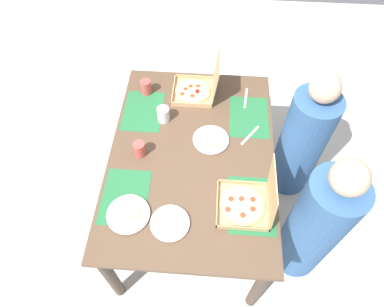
{
  "coord_description": "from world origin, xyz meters",
  "views": [
    {
      "loc": [
        1.21,
        0.09,
        2.47
      ],
      "look_at": [
        0.0,
        0.0,
        0.74
      ],
      "focal_mm": 32.04,
      "sensor_mm": 36.0,
      "label": 1
    }
  ],
  "objects_px": {
    "diner_left_seat": "(302,142)",
    "plate_near_right": "(170,223)",
    "plate_near_left": "(129,214)",
    "plate_middle": "(211,140)",
    "cup_clear_right": "(146,87)",
    "cup_red": "(163,114)",
    "pizza_box_edge_far": "(198,88)",
    "diner_right_seat": "(315,225)",
    "cup_spare": "(140,149)",
    "pizza_box_corner_right": "(249,202)"
  },
  "relations": [
    {
      "from": "plate_near_right",
      "to": "cup_red",
      "type": "distance_m",
      "value": 0.74
    },
    {
      "from": "cup_red",
      "to": "cup_clear_right",
      "type": "bearing_deg",
      "value": -148.01
    },
    {
      "from": "pizza_box_corner_right",
      "to": "cup_red",
      "type": "height_order",
      "value": "pizza_box_corner_right"
    },
    {
      "from": "cup_clear_right",
      "to": "diner_right_seat",
      "type": "height_order",
      "value": "diner_right_seat"
    },
    {
      "from": "cup_red",
      "to": "diner_left_seat",
      "type": "xyz_separation_m",
      "value": [
        -0.07,
        0.97,
        -0.29
      ]
    },
    {
      "from": "cup_clear_right",
      "to": "cup_red",
      "type": "bearing_deg",
      "value": 31.99
    },
    {
      "from": "pizza_box_corner_right",
      "to": "diner_right_seat",
      "type": "height_order",
      "value": "diner_right_seat"
    },
    {
      "from": "cup_red",
      "to": "diner_right_seat",
      "type": "height_order",
      "value": "diner_right_seat"
    },
    {
      "from": "plate_middle",
      "to": "diner_left_seat",
      "type": "xyz_separation_m",
      "value": [
        -0.22,
        0.65,
        -0.25
      ]
    },
    {
      "from": "diner_right_seat",
      "to": "pizza_box_corner_right",
      "type": "bearing_deg",
      "value": -88.52
    },
    {
      "from": "pizza_box_corner_right",
      "to": "cup_red",
      "type": "distance_m",
      "value": 0.8
    },
    {
      "from": "plate_near_left",
      "to": "cup_red",
      "type": "relative_size",
      "value": 2.27
    },
    {
      "from": "pizza_box_corner_right",
      "to": "cup_clear_right",
      "type": "height_order",
      "value": "pizza_box_corner_right"
    },
    {
      "from": "cup_spare",
      "to": "diner_right_seat",
      "type": "relative_size",
      "value": 0.08
    },
    {
      "from": "pizza_box_corner_right",
      "to": "diner_left_seat",
      "type": "xyz_separation_m",
      "value": [
        -0.66,
        0.43,
        -0.29
      ]
    },
    {
      "from": "pizza_box_edge_far",
      "to": "plate_near_right",
      "type": "bearing_deg",
      "value": -4.94
    },
    {
      "from": "cup_clear_right",
      "to": "diner_left_seat",
      "type": "height_order",
      "value": "diner_left_seat"
    },
    {
      "from": "plate_near_left",
      "to": "diner_left_seat",
      "type": "relative_size",
      "value": 0.21
    },
    {
      "from": "cup_clear_right",
      "to": "diner_left_seat",
      "type": "distance_m",
      "value": 1.17
    },
    {
      "from": "pizza_box_corner_right",
      "to": "diner_right_seat",
      "type": "xyz_separation_m",
      "value": [
        -0.01,
        0.43,
        -0.26
      ]
    },
    {
      "from": "plate_near_left",
      "to": "cup_clear_right",
      "type": "bearing_deg",
      "value": -177.4
    },
    {
      "from": "pizza_box_edge_far",
      "to": "plate_middle",
      "type": "xyz_separation_m",
      "value": [
        0.42,
        0.11,
        -0.04
      ]
    },
    {
      "from": "plate_near_left",
      "to": "pizza_box_edge_far",
      "type": "bearing_deg",
      "value": 161.78
    },
    {
      "from": "pizza_box_corner_right",
      "to": "pizza_box_edge_far",
      "type": "bearing_deg",
      "value": -158.92
    },
    {
      "from": "plate_near_right",
      "to": "cup_clear_right",
      "type": "height_order",
      "value": "cup_clear_right"
    },
    {
      "from": "plate_near_right",
      "to": "plate_near_left",
      "type": "bearing_deg",
      "value": -99.07
    },
    {
      "from": "pizza_box_edge_far",
      "to": "cup_red",
      "type": "xyz_separation_m",
      "value": [
        0.26,
        -0.21,
        0.0
      ]
    },
    {
      "from": "diner_left_seat",
      "to": "plate_near_right",
      "type": "bearing_deg",
      "value": -46.85
    },
    {
      "from": "cup_clear_right",
      "to": "plate_near_left",
      "type": "bearing_deg",
      "value": 2.6
    },
    {
      "from": "plate_near_right",
      "to": "diner_left_seat",
      "type": "bearing_deg",
      "value": 133.15
    },
    {
      "from": "pizza_box_edge_far",
      "to": "pizza_box_corner_right",
      "type": "bearing_deg",
      "value": 21.08
    },
    {
      "from": "pizza_box_corner_right",
      "to": "plate_middle",
      "type": "bearing_deg",
      "value": -153.31
    },
    {
      "from": "plate_near_left",
      "to": "cup_spare",
      "type": "distance_m",
      "value": 0.41
    },
    {
      "from": "pizza_box_corner_right",
      "to": "plate_near_left",
      "type": "distance_m",
      "value": 0.66
    },
    {
      "from": "pizza_box_edge_far",
      "to": "cup_clear_right",
      "type": "xyz_separation_m",
      "value": [
        0.02,
        -0.36,
        0.0
      ]
    },
    {
      "from": "cup_red",
      "to": "diner_right_seat",
      "type": "bearing_deg",
      "value": 58.93
    },
    {
      "from": "pizza_box_edge_far",
      "to": "pizza_box_corner_right",
      "type": "height_order",
      "value": "pizza_box_corner_right"
    },
    {
      "from": "diner_left_seat",
      "to": "pizza_box_corner_right",
      "type": "bearing_deg",
      "value": -33.15
    },
    {
      "from": "plate_near_left",
      "to": "diner_right_seat",
      "type": "xyz_separation_m",
      "value": [
        -0.11,
        1.08,
        -0.22
      ]
    },
    {
      "from": "pizza_box_corner_right",
      "to": "plate_near_left",
      "type": "height_order",
      "value": "pizza_box_corner_right"
    },
    {
      "from": "plate_middle",
      "to": "plate_near_left",
      "type": "xyz_separation_m",
      "value": [
        0.54,
        -0.42,
        0.0
      ]
    },
    {
      "from": "diner_left_seat",
      "to": "plate_middle",
      "type": "bearing_deg",
      "value": -71.33
    },
    {
      "from": "pizza_box_edge_far",
      "to": "cup_clear_right",
      "type": "distance_m",
      "value": 0.36
    },
    {
      "from": "plate_near_right",
      "to": "cup_clear_right",
      "type": "xyz_separation_m",
      "value": [
        -0.97,
        -0.27,
        0.04
      ]
    },
    {
      "from": "diner_left_seat",
      "to": "diner_right_seat",
      "type": "distance_m",
      "value": 0.65
    },
    {
      "from": "cup_red",
      "to": "plate_middle",
      "type": "bearing_deg",
      "value": 63.9
    },
    {
      "from": "plate_near_left",
      "to": "cup_clear_right",
      "type": "xyz_separation_m",
      "value": [
        -0.93,
        -0.04,
        0.04
      ]
    },
    {
      "from": "pizza_box_edge_far",
      "to": "cup_spare",
      "type": "distance_m",
      "value": 0.63
    },
    {
      "from": "plate_middle",
      "to": "cup_spare",
      "type": "xyz_separation_m",
      "value": [
        0.13,
        -0.43,
        0.04
      ]
    },
    {
      "from": "plate_near_right",
      "to": "diner_right_seat",
      "type": "bearing_deg",
      "value": 99.72
    }
  ]
}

